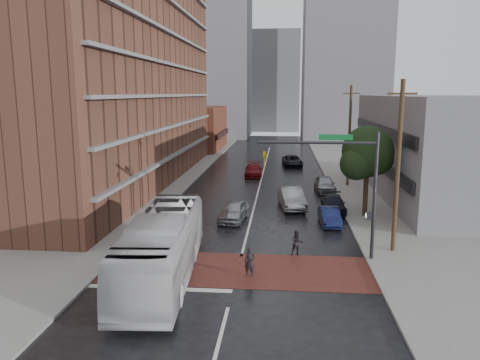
% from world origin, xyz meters
% --- Properties ---
extents(ground, '(160.00, 160.00, 0.00)m').
position_xyz_m(ground, '(0.00, 0.00, 0.00)').
color(ground, black).
rests_on(ground, ground).
extents(crosswalk, '(14.00, 5.00, 0.02)m').
position_xyz_m(crosswalk, '(0.00, 0.50, 0.01)').
color(crosswalk, brown).
rests_on(crosswalk, ground).
extents(sidewalk_west, '(9.00, 90.00, 0.15)m').
position_xyz_m(sidewalk_west, '(-11.50, 25.00, 0.07)').
color(sidewalk_west, gray).
rests_on(sidewalk_west, ground).
extents(sidewalk_east, '(9.00, 90.00, 0.15)m').
position_xyz_m(sidewalk_east, '(11.50, 25.00, 0.07)').
color(sidewalk_east, gray).
rests_on(sidewalk_east, ground).
extents(apartment_block, '(10.00, 44.00, 28.00)m').
position_xyz_m(apartment_block, '(-14.00, 24.00, 14.00)').
color(apartment_block, brown).
rests_on(apartment_block, ground).
extents(storefront_west, '(8.00, 16.00, 7.00)m').
position_xyz_m(storefront_west, '(-12.00, 54.00, 3.50)').
color(storefront_west, brown).
rests_on(storefront_west, ground).
extents(building_east, '(11.00, 26.00, 9.00)m').
position_xyz_m(building_east, '(16.50, 20.00, 4.50)').
color(building_east, slate).
rests_on(building_east, ground).
extents(distant_tower_west, '(18.00, 16.00, 32.00)m').
position_xyz_m(distant_tower_west, '(-14.00, 78.00, 16.00)').
color(distant_tower_west, slate).
rests_on(distant_tower_west, ground).
extents(distant_tower_east, '(16.00, 14.00, 36.00)m').
position_xyz_m(distant_tower_east, '(14.00, 72.00, 18.00)').
color(distant_tower_east, slate).
rests_on(distant_tower_east, ground).
extents(distant_tower_center, '(12.00, 10.00, 24.00)m').
position_xyz_m(distant_tower_center, '(0.00, 95.00, 12.00)').
color(distant_tower_center, slate).
rests_on(distant_tower_center, ground).
extents(street_tree, '(4.20, 4.10, 6.90)m').
position_xyz_m(street_tree, '(8.52, 12.03, 4.73)').
color(street_tree, '#332319').
rests_on(street_tree, ground).
extents(signal_mast, '(6.50, 0.30, 7.20)m').
position_xyz_m(signal_mast, '(5.85, 2.50, 4.73)').
color(signal_mast, '#2D2D33').
rests_on(signal_mast, ground).
extents(utility_pole_near, '(1.60, 0.26, 10.00)m').
position_xyz_m(utility_pole_near, '(8.80, 4.00, 5.14)').
color(utility_pole_near, '#473321').
rests_on(utility_pole_near, ground).
extents(utility_pole_far, '(1.60, 0.26, 10.00)m').
position_xyz_m(utility_pole_far, '(8.80, 24.00, 5.14)').
color(utility_pole_far, '#473321').
rests_on(utility_pole_far, ground).
extents(transit_bus, '(3.70, 12.18, 3.34)m').
position_xyz_m(transit_bus, '(-3.63, -1.06, 1.67)').
color(transit_bus, silver).
rests_on(transit_bus, ground).
extents(pedestrian_a, '(0.57, 0.38, 1.55)m').
position_xyz_m(pedestrian_a, '(0.70, -0.42, 0.78)').
color(pedestrian_a, black).
rests_on(pedestrian_a, ground).
extents(pedestrian_b, '(0.80, 0.68, 1.48)m').
position_xyz_m(pedestrian_b, '(3.18, 3.00, 0.74)').
color(pedestrian_b, black).
rests_on(pedestrian_b, ground).
extents(car_travel_a, '(2.24, 4.45, 1.45)m').
position_xyz_m(car_travel_a, '(-1.23, 10.13, 0.73)').
color(car_travel_a, '#95979B').
rests_on(car_travel_a, ground).
extents(car_travel_b, '(2.45, 5.20, 1.65)m').
position_xyz_m(car_travel_b, '(3.05, 14.44, 0.82)').
color(car_travel_b, '#95999C').
rests_on(car_travel_b, ground).
extents(car_travel_c, '(2.14, 4.82, 1.38)m').
position_xyz_m(car_travel_c, '(-0.99, 29.07, 0.69)').
color(car_travel_c, maroon).
rests_on(car_travel_c, ground).
extents(suv_travel, '(2.77, 5.18, 1.38)m').
position_xyz_m(suv_travel, '(3.52, 36.70, 0.69)').
color(suv_travel, black).
rests_on(suv_travel, ground).
extents(car_parked_near, '(1.47, 3.80, 1.23)m').
position_xyz_m(car_parked_near, '(5.67, 9.68, 0.62)').
color(car_parked_near, '#131A45').
rests_on(car_parked_near, ground).
extents(car_parked_mid, '(1.88, 4.43, 1.28)m').
position_xyz_m(car_parked_mid, '(6.30, 13.39, 0.64)').
color(car_parked_mid, black).
rests_on(car_parked_mid, ground).
extents(car_parked_far, '(1.93, 4.47, 1.50)m').
position_xyz_m(car_parked_far, '(6.30, 21.07, 0.75)').
color(car_parked_far, '#929399').
rests_on(car_parked_far, ground).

